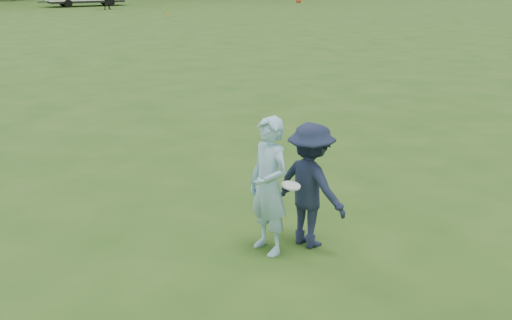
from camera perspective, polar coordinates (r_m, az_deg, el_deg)
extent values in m
plane|color=#234C15|center=(8.44, -0.41, -10.63)|extent=(200.00, 200.00, 0.00)
imported|color=#90C6E0|center=(8.62, 1.23, -2.50)|extent=(0.59, 0.80, 2.04)
imported|color=#1B233B|center=(8.90, 5.23, -2.43)|extent=(0.98, 1.36, 1.90)
cone|color=orange|center=(54.54, -8.41, 13.72)|extent=(0.28, 0.28, 0.30)
cylinder|color=white|center=(8.45, 3.36, -2.45)|extent=(0.28, 0.28, 0.08)
cube|color=black|center=(67.48, -15.83, 14.34)|extent=(7.60, 2.30, 0.25)
cylinder|color=black|center=(65.75, -17.45, 14.03)|extent=(0.80, 0.25, 0.80)
cylinder|color=black|center=(68.18, -17.94, 14.10)|extent=(0.80, 0.25, 0.80)
cylinder|color=black|center=(66.87, -13.67, 14.39)|extent=(0.80, 0.25, 0.80)
cylinder|color=black|center=(69.26, -14.29, 14.45)|extent=(0.80, 0.25, 0.80)
cube|color=#333333|center=(66.51, -19.61, 13.99)|extent=(1.20, 0.15, 0.12)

